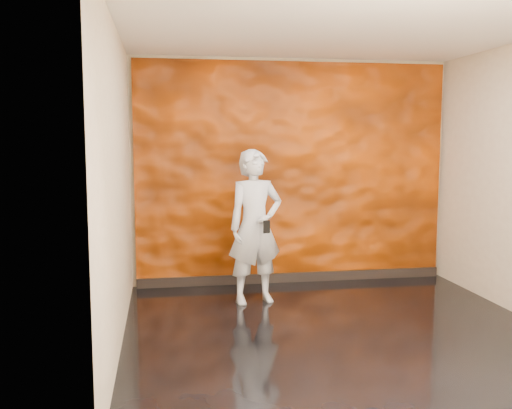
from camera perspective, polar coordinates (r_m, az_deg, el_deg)
name	(u,v)px	position (r m, az deg, el deg)	size (l,w,h in m)	color
room	(341,184)	(5.27, 8.54, 2.00)	(4.02, 4.02, 2.81)	black
feature_wall	(293,174)	(7.16, 3.70, 3.11)	(3.90, 0.06, 2.75)	#C84500
baseboard	(293,277)	(7.32, 3.69, -7.28)	(3.90, 0.04, 0.12)	black
man	(255,227)	(6.28, -0.08, -2.23)	(0.62, 0.41, 1.70)	#A3A8B4
phone	(267,227)	(6.02, 1.07, -2.25)	(0.07, 0.01, 0.14)	black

